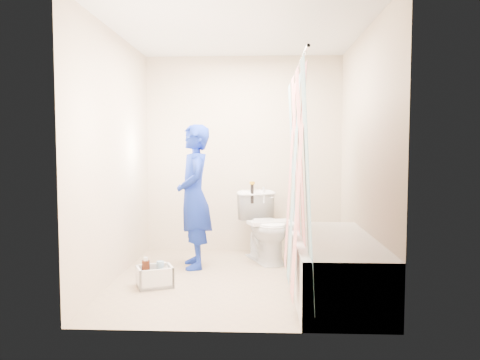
{
  "coord_description": "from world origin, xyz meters",
  "views": [
    {
      "loc": [
        0.21,
        -4.48,
        1.29
      ],
      "look_at": [
        0.0,
        0.26,
        0.96
      ],
      "focal_mm": 35.0,
      "sensor_mm": 36.0,
      "label": 1
    }
  ],
  "objects_px": {
    "cleaning_caddy": "(156,277)",
    "toilet": "(266,227)",
    "plumber": "(194,196)",
    "bathtub": "(333,264)"
  },
  "relations": [
    {
      "from": "plumber",
      "to": "toilet",
      "type": "bearing_deg",
      "value": 97.9
    },
    {
      "from": "bathtub",
      "to": "toilet",
      "type": "distance_m",
      "value": 1.34
    },
    {
      "from": "plumber",
      "to": "cleaning_caddy",
      "type": "distance_m",
      "value": 1.02
    },
    {
      "from": "bathtub",
      "to": "toilet",
      "type": "bearing_deg",
      "value": 115.76
    },
    {
      "from": "bathtub",
      "to": "toilet",
      "type": "relative_size",
      "value": 2.24
    },
    {
      "from": "cleaning_caddy",
      "to": "plumber",
      "type": "bearing_deg",
      "value": 46.82
    },
    {
      "from": "bathtub",
      "to": "plumber",
      "type": "xyz_separation_m",
      "value": [
        -1.35,
        0.88,
        0.5
      ]
    },
    {
      "from": "cleaning_caddy",
      "to": "toilet",
      "type": "bearing_deg",
      "value": 21.97
    },
    {
      "from": "bathtub",
      "to": "plumber",
      "type": "height_order",
      "value": "plumber"
    },
    {
      "from": "bathtub",
      "to": "toilet",
      "type": "xyz_separation_m",
      "value": [
        -0.58,
        1.2,
        0.12
      ]
    }
  ]
}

